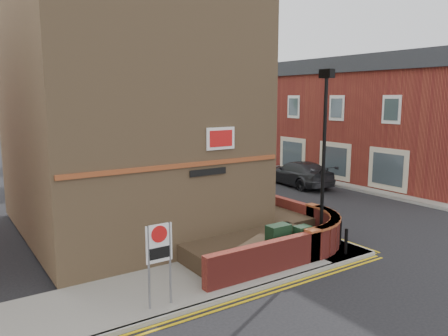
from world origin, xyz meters
TOP-DOWN VIEW (x-y plane):
  - ground at (0.00, 0.00)m, footprint 120.00×120.00m
  - pavement_corner at (-3.50, 1.50)m, footprint 13.00×3.00m
  - pavement_main at (2.00, 16.00)m, footprint 2.00×32.00m
  - pavement_far at (13.00, 13.00)m, footprint 4.00×40.00m
  - kerb_side at (-3.50, 0.00)m, footprint 13.00×0.15m
  - kerb_main_near at (3.00, 16.00)m, footprint 0.15×32.00m
  - kerb_main_far at (11.00, 13.00)m, footprint 0.15×40.00m
  - yellow_lines_side at (-3.50, -0.25)m, footprint 13.00×0.28m
  - yellow_lines_main at (3.25, 16.00)m, footprint 0.28×32.00m
  - corner_building at (-2.84, 8.00)m, footprint 8.95×10.40m
  - garden_wall at (0.00, 2.50)m, footprint 6.80×6.00m
  - lamppost at (1.60, 1.20)m, footprint 0.25×0.50m
  - utility_cabinet_large at (-0.30, 1.30)m, footprint 0.80×0.45m
  - utility_cabinet_small at (0.50, 1.00)m, footprint 0.55×0.40m
  - bollard_near at (2.00, 0.40)m, footprint 0.11×0.11m
  - bollard_far at (2.60, 1.20)m, footprint 0.11×0.11m
  - zone_sign at (-5.00, 0.50)m, footprint 0.72×0.07m
  - far_terrace at (14.50, 17.00)m, footprint 5.40×30.40m
  - far_terrace_cream at (14.50, 38.00)m, footprint 5.40×12.40m
  - tree_near at (2.00, 14.05)m, footprint 3.64×3.65m
  - tree_mid at (2.00, 22.05)m, footprint 4.03×4.03m
  - tree_far at (2.00, 30.05)m, footprint 3.81×3.81m
  - traffic_light_assembly at (2.40, 25.00)m, footprint 0.20×0.16m
  - silver_car_near at (3.60, 11.79)m, footprint 2.94×4.59m
  - red_car_main at (4.08, 16.08)m, footprint 4.39×5.88m
  - grey_car_far at (9.30, 10.55)m, footprint 2.66×5.48m
  - silver_car_far at (9.02, 14.65)m, footprint 2.43×3.99m

SIDE VIEW (x-z plane):
  - ground at x=0.00m, z-range 0.00..0.00m
  - garden_wall at x=0.00m, z-range -0.60..0.60m
  - yellow_lines_side at x=-3.50m, z-range 0.00..0.01m
  - yellow_lines_main at x=3.25m, z-range 0.00..0.01m
  - pavement_corner at x=-3.50m, z-range 0.00..0.12m
  - pavement_main at x=2.00m, z-range 0.00..0.12m
  - pavement_far at x=13.00m, z-range 0.00..0.12m
  - kerb_side at x=-3.50m, z-range 0.00..0.12m
  - kerb_main_near at x=3.00m, z-range 0.00..0.12m
  - kerb_main_far at x=11.00m, z-range 0.00..0.12m
  - bollard_near at x=2.00m, z-range 0.12..1.02m
  - bollard_far at x=2.60m, z-range 0.12..1.02m
  - silver_car_far at x=9.02m, z-range 0.00..1.27m
  - utility_cabinet_small at x=0.50m, z-range 0.12..1.22m
  - silver_car_near at x=3.60m, z-range 0.00..1.43m
  - utility_cabinet_large at x=-0.30m, z-range 0.12..1.32m
  - red_car_main at x=4.08m, z-range 0.00..1.49m
  - grey_car_far at x=9.30m, z-range 0.00..1.54m
  - zone_sign at x=-5.00m, z-range 0.54..2.74m
  - traffic_light_assembly at x=2.40m, z-range 0.68..4.88m
  - lamppost at x=1.60m, z-range 0.19..6.49m
  - far_terrace at x=14.50m, z-range 0.04..8.04m
  - far_terrace_cream at x=14.50m, z-range 0.05..8.05m
  - tree_near at x=2.00m, z-range 1.35..8.05m
  - tree_far at x=2.00m, z-range 1.41..8.42m
  - tree_mid at x=2.00m, z-range 1.49..8.91m
  - corner_building at x=-2.84m, z-range -0.57..13.03m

